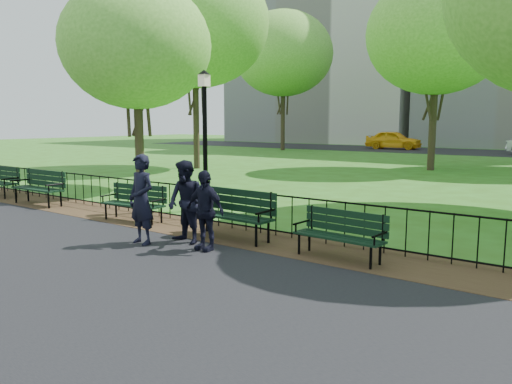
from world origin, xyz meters
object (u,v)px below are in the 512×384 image
Objects in this scene: park_bench_left_a at (136,199)px; taxi at (394,140)px; tree_mid_w at (195,24)px; tree_far_c at (437,34)px; park_bench_right_a at (341,230)px; person_right at (205,210)px; tree_near_w at (136,45)px; lamppost at (205,135)px; person_left at (141,199)px; tree_far_w at (283,54)px; park_bench_main at (219,204)px; person_mid at (186,202)px; park_bench_left_b at (41,184)px.

park_bench_left_a is 0.37× the size of taxi.
tree_mid_w is 1.10× the size of tree_far_c.
person_right is at bearing -153.65° from park_bench_right_a.
tree_near_w is 4.79× the size of person_right.
lamppost is 5.91m from tree_near_w.
person_left reaches higher than park_bench_left_a.
tree_far_w is at bearing 108.57° from tree_mid_w.
park_bench_right_a is at bearing -21.76° from tree_near_w.
tree_near_w is 4.08× the size of person_left.
park_bench_right_a is 18.63m from tree_far_c.
park_bench_left_a is at bearing -179.87° from park_bench_main.
taxi is (-8.49, 16.79, -5.72)m from tree_far_c.
person_mid is (6.98, -4.79, -4.17)m from tree_near_w.
tree_far_w is (-5.43, 16.16, 0.66)m from tree_mid_w.
person_mid reaches higher than park_bench_main.
tree_near_w is 1.54× the size of taxi.
person_left is 36.41m from taxi.
park_bench_right_a is 1.11× the size of person_right.
tree_far_w is 33.60m from person_right.
park_bench_left_b is 7.41m from person_right.
park_bench_left_b is (-6.84, 0.03, -0.08)m from park_bench_main.
taxi is (-2.66, 33.98, 0.19)m from park_bench_left_b.
person_right is at bearing -32.98° from tree_near_w.
park_bench_right_a is (2.83, -0.00, -0.17)m from park_bench_main.
tree_near_w is at bearing -68.13° from tree_far_w.
tree_far_c reaches higher than person_mid.
person_mid is (10.86, -11.81, -6.37)m from tree_mid_w.
park_bench_left_b is 6.18m from person_left.
park_bench_main is at bearing 87.03° from person_mid.
tree_far_c is at bearing 77.23° from park_bench_left_a.
park_bench_left_a is 0.24× the size of tree_near_w.
tree_far_c is (6.12, 13.24, 1.52)m from tree_near_w.
park_bench_left_a is 18.23m from tree_far_c.
tree_far_c is at bearing 94.58° from person_right.
taxi reaches higher than person_right.
tree_far_c reaches higher than taxi.
park_bench_main is at bearing -44.97° from tree_mid_w.
tree_far_w is (-16.45, 27.17, 7.16)m from park_bench_main.
tree_far_c is at bearing -32.82° from tree_far_w.
person_right reaches higher than park_bench_right_a.
lamppost is at bearing -172.43° from taxi.
tree_far_w reaches higher than person_mid.
park_bench_right_a is at bearing -54.64° from tree_far_w.
person_mid reaches higher than park_bench_right_a.
park_bench_main is 1.17× the size of park_bench_right_a.
lamppost is at bearing 131.93° from person_right.
park_bench_left_a is 7.38m from tree_near_w.
person_mid is (16.29, -27.97, -7.02)m from tree_far_w.
tree_near_w is 8.31m from tree_mid_w.
lamppost is 32.64m from taxi.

